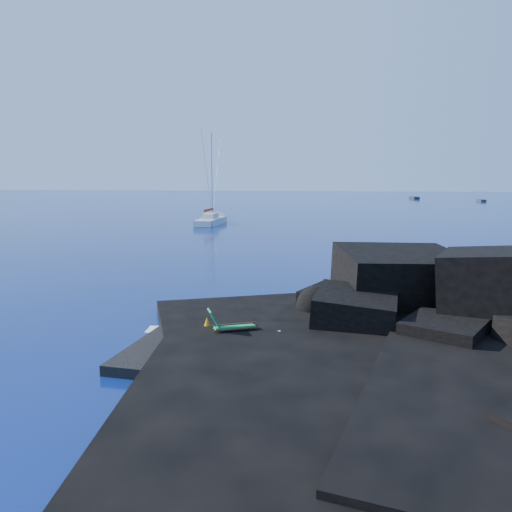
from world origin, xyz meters
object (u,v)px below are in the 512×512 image
at_px(sailboat, 212,224).
at_px(distant_boat_a, 414,199).
at_px(distant_boat_b, 481,202).
at_px(marker_cone, 207,325).
at_px(sunbather, 266,333).
at_px(deck_chair, 234,321).

relative_size(sailboat, distant_boat_a, 2.41).
bearing_deg(sailboat, distant_boat_b, 54.30).
bearing_deg(marker_cone, distant_boat_a, 77.44).
bearing_deg(marker_cone, sailboat, 103.01).
distance_m(sailboat, marker_cone, 47.03).
height_order(distant_boat_a, distant_boat_b, distant_boat_a).
bearing_deg(distant_boat_a, sailboat, -123.21).
distance_m(sunbather, marker_cone, 2.29).
xyz_separation_m(sailboat, distant_boat_a, (38.79, 80.73, 0.00)).
bearing_deg(sunbather, distant_boat_a, 80.67).
bearing_deg(deck_chair, sailboat, 80.69).
relative_size(distant_boat_a, distant_boat_b, 1.20).
distance_m(sailboat, distant_boat_b, 86.15).
height_order(sailboat, distant_boat_b, sailboat).
bearing_deg(distant_boat_b, marker_cone, -111.78).
distance_m(sailboat, deck_chair, 47.54).
relative_size(sunbather, distant_boat_b, 0.46).
bearing_deg(distant_boat_b, distant_boat_a, 136.49).
distance_m(deck_chair, distant_boat_b, 121.33).
xyz_separation_m(deck_chair, sunbather, (1.19, 0.01, -0.40)).
bearing_deg(distant_boat_b, deck_chair, -111.25).
xyz_separation_m(sunbather, marker_cone, (-2.27, 0.25, 0.12)).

